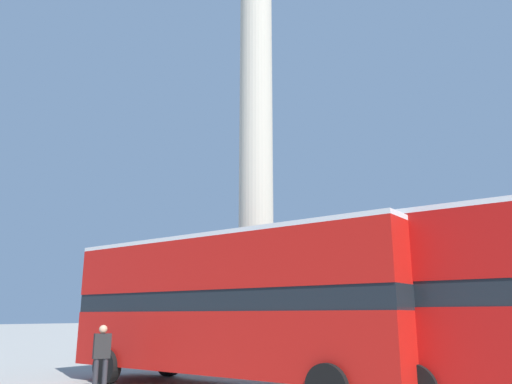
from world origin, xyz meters
TOP-DOWN VIEW (x-y plane):
  - ground_plane at (0.00, 0.00)m, footprint 200.00×200.00m
  - monument_column at (0.00, 0.00)m, footprint 5.35×5.35m
  - bus_a at (3.46, -6.49)m, footprint 10.85×3.33m
  - street_lamp at (3.53, -3.30)m, footprint 0.52×0.52m
  - pedestrian_near_lamp at (0.63, -8.58)m, footprint 0.37×0.48m

SIDE VIEW (x-z plane):
  - ground_plane at x=0.00m, z-range 0.00..0.00m
  - pedestrian_near_lamp at x=0.63m, z-range 0.11..1.83m
  - bus_a at x=3.46m, z-range 0.23..4.40m
  - street_lamp at x=3.53m, z-range 0.76..5.80m
  - monument_column at x=0.00m, z-range -4.72..19.80m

